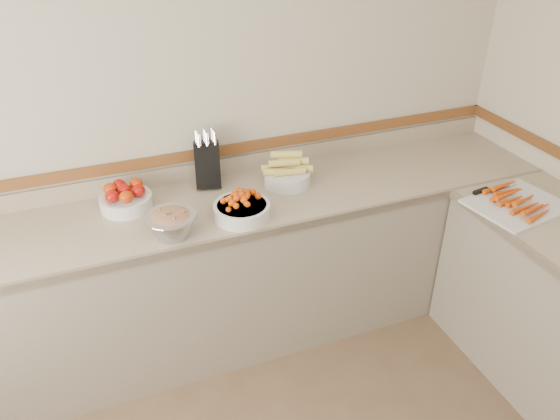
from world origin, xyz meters
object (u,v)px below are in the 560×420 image
object	(u,v)px
cutting_board	(517,202)
cherry_tomato_bowl	(242,208)
tomato_bowl	(126,198)
knife_block	(208,163)
rhubarb_bowl	(171,223)
corn_bowl	(287,174)

from	to	relation	value
cutting_board	cherry_tomato_bowl	bearing A→B (deg)	163.17
tomato_bowl	cherry_tomato_bowl	xyz separation A→B (m)	(0.53, -0.31, -0.01)
knife_block	tomato_bowl	size ratio (longest dim) A/B	1.23
knife_block	tomato_bowl	bearing A→B (deg)	-169.48
rhubarb_bowl	cutting_board	xyz separation A→B (m)	(1.72, -0.37, -0.05)
cutting_board	tomato_bowl	bearing A→B (deg)	159.20
tomato_bowl	corn_bowl	distance (m)	0.87
rhubarb_bowl	cutting_board	world-z (taller)	rhubarb_bowl
corn_bowl	cherry_tomato_bowl	bearing A→B (deg)	-144.72
knife_block	cherry_tomato_bowl	world-z (taller)	knife_block
knife_block	cutting_board	bearing A→B (deg)	-29.34
cherry_tomato_bowl	corn_bowl	xyz separation A→B (m)	(0.34, 0.24, 0.01)
cherry_tomato_bowl	corn_bowl	distance (m)	0.42
corn_bowl	knife_block	bearing A→B (deg)	159.82
cherry_tomato_bowl	rhubarb_bowl	xyz separation A→B (m)	(-0.36, -0.04, 0.02)
corn_bowl	cutting_board	size ratio (longest dim) A/B	0.54
tomato_bowl	cherry_tomato_bowl	size ratio (longest dim) A/B	0.93
corn_bowl	rhubarb_bowl	size ratio (longest dim) A/B	1.14
corn_bowl	cutting_board	world-z (taller)	corn_bowl
tomato_bowl	cherry_tomato_bowl	world-z (taller)	cherry_tomato_bowl
knife_block	cherry_tomato_bowl	size ratio (longest dim) A/B	1.15
rhubarb_bowl	cutting_board	size ratio (longest dim) A/B	0.48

